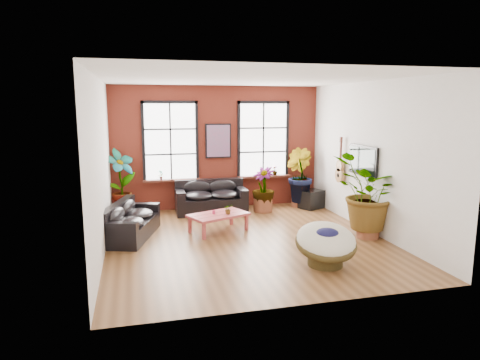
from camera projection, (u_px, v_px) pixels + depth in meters
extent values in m
cube|color=brown|center=(246.00, 240.00, 9.49)|extent=(6.00, 6.50, 0.02)
cube|color=white|center=(247.00, 78.00, 8.89)|extent=(6.00, 6.50, 0.02)
cube|color=#5D1D15|center=(218.00, 148.00, 12.30)|extent=(6.00, 0.02, 3.50)
cube|color=silver|center=(305.00, 190.00, 6.07)|extent=(6.00, 0.02, 3.50)
cube|color=silver|center=(100.00, 166.00, 8.47)|extent=(0.02, 6.50, 3.50)
cube|color=silver|center=(372.00, 158.00, 9.90)|extent=(0.02, 6.50, 3.50)
cube|color=white|center=(171.00, 142.00, 11.89)|extent=(1.40, 0.02, 2.10)
cube|color=#3E1811|center=(172.00, 180.00, 12.01)|extent=(1.60, 0.22, 0.06)
cube|color=white|center=(263.00, 140.00, 12.53)|extent=(1.40, 0.02, 2.10)
cube|color=#3E1811|center=(264.00, 177.00, 12.65)|extent=(1.60, 0.22, 0.06)
cube|color=black|center=(211.00, 205.00, 11.90)|extent=(1.96, 1.00, 0.44)
cube|color=black|center=(209.00, 187.00, 12.16)|extent=(1.94, 0.29, 0.45)
cube|color=black|center=(180.00, 194.00, 11.66)|extent=(0.26, 0.95, 0.23)
cube|color=black|center=(241.00, 192.00, 12.02)|extent=(0.26, 0.95, 0.23)
ellipsoid|color=black|center=(198.00, 196.00, 11.72)|extent=(0.83, 0.82, 0.25)
ellipsoid|color=black|center=(197.00, 188.00, 11.95)|extent=(0.82, 0.27, 0.43)
ellipsoid|color=black|center=(224.00, 195.00, 11.88)|extent=(0.83, 0.82, 0.25)
ellipsoid|color=black|center=(223.00, 187.00, 12.11)|extent=(0.82, 0.27, 0.43)
cube|color=black|center=(132.00, 229.00, 9.66)|extent=(1.37, 2.12, 0.38)
cube|color=black|center=(117.00, 212.00, 9.62)|extent=(0.78, 1.93, 0.39)
cube|color=black|center=(118.00, 227.00, 8.75)|extent=(0.84, 0.44, 0.20)
cube|color=black|center=(142.00, 207.00, 10.48)|extent=(0.84, 0.44, 0.20)
ellipsoid|color=black|center=(128.00, 223.00, 9.24)|extent=(0.92, 1.03, 0.22)
ellipsoid|color=black|center=(117.00, 216.00, 9.23)|extent=(0.47, 0.89, 0.38)
ellipsoid|color=black|center=(138.00, 214.00, 10.00)|extent=(0.92, 1.03, 0.22)
ellipsoid|color=black|center=(128.00, 208.00, 9.99)|extent=(0.47, 0.89, 0.38)
cube|color=#A93D3F|center=(218.00, 215.00, 10.05)|extent=(1.55, 1.24, 0.06)
cube|color=#3E1811|center=(221.00, 215.00, 9.94)|extent=(1.25, 0.54, 0.00)
cube|color=#3E1811|center=(215.00, 213.00, 10.14)|extent=(1.25, 0.54, 0.00)
cube|color=#A93D3F|center=(204.00, 231.00, 9.49)|extent=(0.09, 0.09, 0.38)
cube|color=#A93D3F|center=(246.00, 223.00, 10.20)|extent=(0.09, 0.09, 0.38)
cube|color=#A93D3F|center=(190.00, 225.00, 9.97)|extent=(0.09, 0.09, 0.38)
cube|color=#A93D3F|center=(231.00, 217.00, 10.68)|extent=(0.09, 0.09, 0.38)
cylinder|color=#D73562|center=(214.00, 212.00, 10.02)|extent=(0.10, 0.10, 0.09)
cylinder|color=#433618|center=(325.00, 258.00, 7.96)|extent=(0.76, 0.76, 0.26)
torus|color=#433618|center=(326.00, 243.00, 7.91)|extent=(1.32, 1.32, 0.52)
ellipsoid|color=beige|center=(326.00, 239.00, 7.90)|extent=(1.28, 1.34, 0.70)
ellipsoid|color=#14133D|center=(327.00, 233.00, 7.82)|extent=(0.49, 0.42, 0.20)
cube|color=black|center=(218.00, 141.00, 12.20)|extent=(0.74, 0.04, 0.98)
cube|color=#0C7F8C|center=(218.00, 141.00, 12.17)|extent=(0.66, 0.02, 0.90)
cube|color=black|center=(363.00, 160.00, 10.19)|extent=(0.06, 1.25, 0.72)
cube|color=black|center=(362.00, 161.00, 10.18)|extent=(0.01, 1.15, 0.62)
cylinder|color=#B27F4C|center=(340.00, 175.00, 11.27)|extent=(0.09, 0.38, 0.38)
cylinder|color=#B27F4C|center=(340.00, 166.00, 11.23)|extent=(0.09, 0.30, 0.30)
cylinder|color=black|center=(340.00, 175.00, 11.27)|extent=(0.09, 0.11, 0.11)
cube|color=#3E1811|center=(341.00, 152.00, 11.17)|extent=(0.04, 0.05, 0.55)
cube|color=#3E1811|center=(341.00, 140.00, 11.11)|extent=(0.06, 0.06, 0.14)
cube|color=black|center=(311.00, 199.00, 12.41)|extent=(0.79, 0.74, 0.53)
cylinder|color=brown|center=(121.00, 210.00, 11.47)|extent=(0.61, 0.61, 0.35)
cylinder|color=brown|center=(299.00, 201.00, 12.62)|extent=(0.58, 0.58, 0.34)
cylinder|color=brown|center=(368.00, 229.00, 9.64)|extent=(0.51, 0.51, 0.37)
cylinder|color=brown|center=(263.00, 205.00, 12.01)|extent=(0.56, 0.56, 0.38)
imported|color=#124518|center=(121.00, 180.00, 11.32)|extent=(1.07, 1.00, 1.69)
imported|color=#124518|center=(299.00, 175.00, 12.50)|extent=(0.89, 1.01, 1.57)
imported|color=#124518|center=(368.00, 193.00, 9.51)|extent=(2.02, 1.97, 1.71)
imported|color=#124518|center=(263.00, 187.00, 11.92)|extent=(0.88, 0.88, 1.12)
imported|color=#124518|center=(228.00, 209.00, 10.00)|extent=(0.22, 0.20, 0.24)
imported|color=#124518|center=(161.00, 175.00, 11.91)|extent=(0.17, 0.17, 0.27)
imported|color=#124518|center=(275.00, 171.00, 12.71)|extent=(0.19, 0.19, 0.27)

